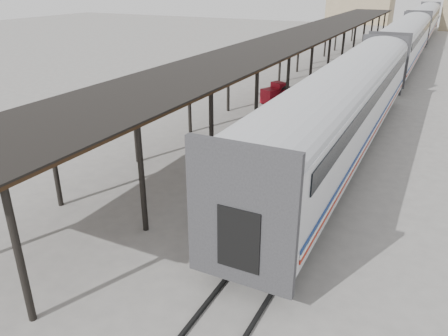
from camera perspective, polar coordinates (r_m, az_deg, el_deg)
The scene contains 10 objects.
ground at distance 16.77m, azimuth -2.35°, elevation -5.91°, with size 160.00×160.00×0.00m, color slate.
train at distance 47.02m, azimuth 22.45°, elevation 15.08°, with size 3.45×76.01×4.01m.
canopy at distance 38.45m, azimuth 11.04°, elevation 16.81°, with size 4.90×64.30×4.15m.
rails at distance 47.60m, azimuth 21.99°, elevation 11.99°, with size 1.54×150.00×0.12m.
building_left at distance 96.41m, azimuth 17.39°, elevation 19.43°, with size 12.00×8.00×6.00m, color tan.
baggage_cart at distance 16.33m, azimuth -0.27°, elevation -4.16°, with size 1.93×2.67×0.86m.
suitcase_stack at distance 16.43m, azimuth -0.59°, elevation -2.41°, with size 1.26×1.32×0.46m.
luggage_tug at distance 31.58m, azimuth 6.57°, elevation 9.54°, with size 1.63×1.95×1.49m.
porter at distance 15.23m, azimuth -0.54°, elevation -1.85°, with size 0.62×0.40×1.69m, color navy.
pedestrian at distance 31.09m, azimuth 8.25°, elevation 9.63°, with size 1.04×0.43×1.78m, color black.
Camera 1 is at (7.16, -12.73, 8.24)m, focal length 35.00 mm.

